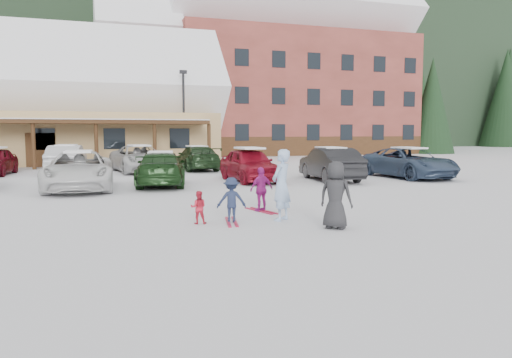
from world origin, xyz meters
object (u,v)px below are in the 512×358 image
object	(u,v)px
parked_car_10	(139,159)
day_lodge	(15,108)
child_navy	(231,200)
parked_car_4	(249,165)
parked_car_11	(197,158)
alpine_hotel	(271,71)
lamp_post	(184,112)
adult_skier	(281,185)
toddler_red	(198,207)
parked_car_5	(330,164)
parked_car_6	(409,163)
child_magenta	(261,189)
bystander_dark	(336,195)
parked_car_2	(79,171)
parked_car_9	(67,159)
parked_car_3	(161,169)

from	to	relation	value
parked_car_10	day_lodge	bearing A→B (deg)	116.17
child_navy	parked_car_4	size ratio (longest dim) A/B	0.25
parked_car_10	parked_car_11	distance (m)	3.41
alpine_hotel	lamp_post	xyz separation A→B (m)	(-11.93, -14.86, -4.95)
alpine_hotel	adult_skier	size ratio (longest dim) A/B	17.02
toddler_red	parked_car_5	world-z (taller)	parked_car_5
lamp_post	parked_car_6	world-z (taller)	lamp_post
child_magenta	alpine_hotel	bearing A→B (deg)	-125.29
adult_skier	child_navy	distance (m)	1.35
lamp_post	toddler_red	bearing A→B (deg)	-99.47
parked_car_10	bystander_dark	bearing A→B (deg)	-89.23
lamp_post	toddler_red	distance (m)	23.47
parked_car_2	lamp_post	bearing A→B (deg)	67.16
child_magenta	parked_car_5	size ratio (longest dim) A/B	0.27
alpine_hotel	child_navy	xyz separation A→B (m)	(-14.92, -37.86, -8.06)
bystander_dark	parked_car_5	bearing A→B (deg)	-70.42
lamp_post	parked_car_9	bearing A→B (deg)	-141.76
toddler_red	child_navy	bearing A→B (deg)	-170.87
child_magenta	parked_car_4	size ratio (longest dim) A/B	0.28
day_lodge	toddler_red	bearing A→B (deg)	-74.84
day_lodge	parked_car_5	bearing A→B (deg)	-50.30
toddler_red	bystander_dark	size ratio (longest dim) A/B	0.52
toddler_red	parked_car_11	distance (m)	17.37
alpine_hotel	parked_car_3	distance (m)	33.51
child_navy	day_lodge	bearing A→B (deg)	-61.87
day_lodge	parked_car_11	size ratio (longest dim) A/B	5.91
bystander_dark	parked_car_9	world-z (taller)	bystander_dark
bystander_dark	parked_car_2	world-z (taller)	bystander_dark
child_magenta	bystander_dark	bearing A→B (deg)	90.40
day_lodge	adult_skier	xyz separation A→B (m)	(9.66, -27.96, -3.02)
day_lodge	lamp_post	distance (m)	12.33
parked_car_11	lamp_post	bearing A→B (deg)	-94.63
parked_car_2	adult_skier	bearing A→B (deg)	-57.64
alpine_hotel	parked_car_5	world-z (taller)	alpine_hotel
child_navy	toddler_red	bearing A→B (deg)	6.86
day_lodge	alpine_hotel	world-z (taller)	alpine_hotel
day_lodge	parked_car_4	xyz separation A→B (m)	(11.95, -18.09, -3.17)
alpine_hotel	parked_car_6	bearing A→B (deg)	-96.48
bystander_dark	lamp_post	bearing A→B (deg)	-46.13
child_magenta	day_lodge	bearing A→B (deg)	-84.71
child_navy	parked_car_3	size ratio (longest dim) A/B	0.23
parked_car_5	parked_car_6	world-z (taller)	parked_car_5
alpine_hotel	child_magenta	bearing A→B (deg)	-110.50
child_magenta	parked_car_11	bearing A→B (deg)	-109.77
day_lodge	parked_car_9	world-z (taller)	day_lodge
parked_car_3	toddler_red	bearing A→B (deg)	97.61
parked_car_6	alpine_hotel	bearing A→B (deg)	79.60
child_magenta	parked_car_4	world-z (taller)	parked_car_4
toddler_red	parked_car_4	distance (m)	10.64
lamp_post	child_magenta	distance (m)	21.85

